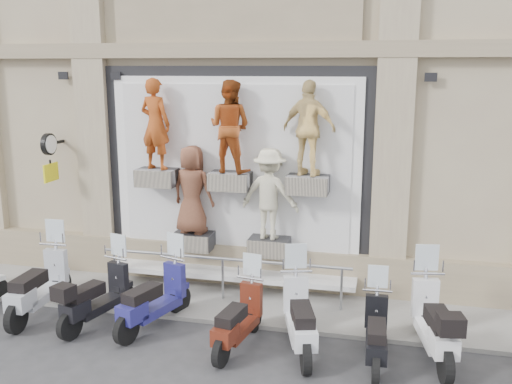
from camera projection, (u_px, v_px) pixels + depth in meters
ground at (188, 350)px, 9.32m from camera, size 90.00×90.00×0.00m
sidewalk at (225, 298)px, 11.30m from camera, size 16.00×2.20×0.08m
building at (276, 8)px, 14.67m from camera, size 14.00×8.60×12.00m
shop_vitrine at (236, 173)px, 11.36m from camera, size 5.60×0.87×4.30m
guard_rail at (223, 280)px, 11.12m from camera, size 5.06×0.10×0.93m
clock_sign_bracket at (50, 151)px, 11.95m from camera, size 0.10×0.80×1.02m
scooter_c at (38, 273)px, 10.47m from camera, size 0.67×2.07×1.67m
scooter_d at (97, 284)px, 10.11m from camera, size 1.00×1.95×1.52m
scooter_e at (153, 286)px, 9.95m from camera, size 1.12×2.03×1.58m
scooter_f at (238, 307)px, 9.24m from camera, size 0.79×1.84×1.45m
scooter_g at (300, 304)px, 9.15m from camera, size 1.12×2.07×1.61m
scooter_h at (377, 321)px, 8.78m from camera, size 0.58×1.75×1.41m
scooter_i at (435, 308)px, 8.92m from camera, size 0.97×2.13×1.67m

